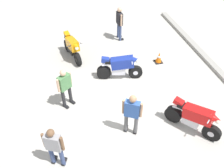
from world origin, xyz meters
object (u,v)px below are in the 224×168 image
object	(u,v)px
motorcycle_red_sportbike	(194,117)
person_in_black_shirt	(119,21)
person_in_gray_shirt	(54,146)
person_in_green_shirt	(65,86)
motorcycle_orange_sportbike	(72,47)
motorcycle_blue_sportbike	(120,67)
traffic_cone	(159,57)
person_in_blue_shirt	(132,113)

from	to	relation	value
motorcycle_red_sportbike	person_in_black_shirt	world-z (taller)	person_in_black_shirt
person_in_gray_shirt	person_in_green_shirt	world-z (taller)	person_in_green_shirt
person_in_gray_shirt	motorcycle_orange_sportbike	bearing A→B (deg)	14.98
motorcycle_blue_sportbike	traffic_cone	size ratio (longest dim) A/B	3.67
person_in_blue_shirt	person_in_gray_shirt	bearing A→B (deg)	134.11
motorcycle_red_sportbike	person_in_blue_shirt	distance (m)	2.12
motorcycle_red_sportbike	person_in_green_shirt	size ratio (longest dim) A/B	0.99
motorcycle_red_sportbike	person_in_green_shirt	distance (m)	4.56
motorcycle_blue_sportbike	person_in_blue_shirt	size ratio (longest dim) A/B	1.15
motorcycle_red_sportbike	person_in_black_shirt	distance (m)	6.54
person_in_green_shirt	person_in_black_shirt	bearing A→B (deg)	108.59
motorcycle_red_sportbike	traffic_cone	world-z (taller)	motorcycle_red_sportbike
person_in_blue_shirt	motorcycle_red_sportbike	bearing A→B (deg)	-70.13
motorcycle_blue_sportbike	traffic_cone	xyz separation A→B (m)	(-0.69, 2.07, -0.33)
motorcycle_blue_sportbike	traffic_cone	bearing A→B (deg)	31.07
motorcycle_blue_sportbike	person_in_black_shirt	xyz separation A→B (m)	(-3.21, 0.83, 0.42)
motorcycle_orange_sportbike	person_in_black_shirt	distance (m)	2.90
traffic_cone	person_in_blue_shirt	bearing A→B (deg)	-34.58
person_in_green_shirt	traffic_cone	distance (m)	4.80
motorcycle_orange_sportbike	motorcycle_red_sportbike	distance (m)	6.29
person_in_gray_shirt	person_in_green_shirt	xyz separation A→B (m)	(-2.44, 0.52, 0.02)
traffic_cone	motorcycle_blue_sportbike	bearing A→B (deg)	-71.57
traffic_cone	motorcycle_red_sportbike	bearing A→B (deg)	-6.05
motorcycle_blue_sportbike	person_in_blue_shirt	bearing A→B (deg)	-85.23
motorcycle_red_sportbike	person_in_blue_shirt	world-z (taller)	person_in_blue_shirt
motorcycle_red_sportbike	person_in_gray_shirt	xyz separation A→B (m)	(0.25, -4.51, 0.31)
person_in_green_shirt	person_in_black_shirt	size ratio (longest dim) A/B	0.93
motorcycle_red_sportbike	traffic_cone	bearing A→B (deg)	134.37
motorcycle_blue_sportbike	person_in_gray_shirt	distance (m)	4.54
motorcycle_orange_sportbike	person_in_gray_shirt	world-z (taller)	person_in_gray_shirt
motorcycle_orange_sportbike	person_in_gray_shirt	xyz separation A→B (m)	(5.53, -1.08, 0.31)
motorcycle_blue_sportbike	person_in_gray_shirt	bearing A→B (deg)	-116.48
motorcycle_orange_sportbike	person_in_green_shirt	bearing A→B (deg)	-23.96
person_in_gray_shirt	person_in_green_shirt	distance (m)	2.49
person_in_gray_shirt	person_in_black_shirt	bearing A→B (deg)	-2.71
motorcycle_blue_sportbike	person_in_green_shirt	bearing A→B (deg)	-142.61
motorcycle_red_sportbike	person_in_blue_shirt	size ratio (longest dim) A/B	0.96
motorcycle_blue_sportbike	person_in_blue_shirt	distance (m)	2.95
motorcycle_blue_sportbike	person_in_black_shirt	world-z (taller)	person_in_black_shirt
person_in_green_shirt	person_in_black_shirt	xyz separation A→B (m)	(-4.29, 3.16, 0.09)
person_in_blue_shirt	traffic_cone	world-z (taller)	person_in_blue_shirt
person_in_black_shirt	person_in_gray_shirt	bearing A→B (deg)	-121.72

